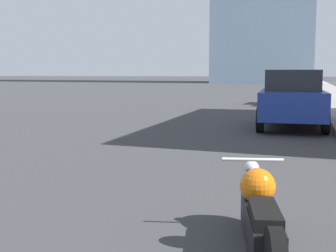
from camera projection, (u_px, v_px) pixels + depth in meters
sidewalk at (331, 92)px, 37.07m from camera, size 2.60×240.00×0.15m
motorcycle at (260, 219)px, 4.02m from camera, size 0.75×2.52×0.79m
parked_car_blue at (292, 99)px, 13.92m from camera, size 2.05×4.28×1.73m
parked_car_black at (296, 89)px, 24.14m from camera, size 2.13×4.60×1.62m
parked_car_red at (295, 83)px, 35.92m from camera, size 2.26×4.55×1.63m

